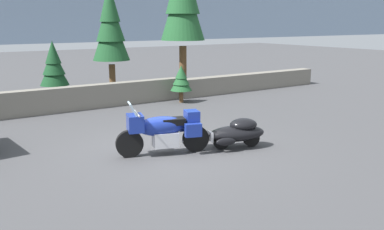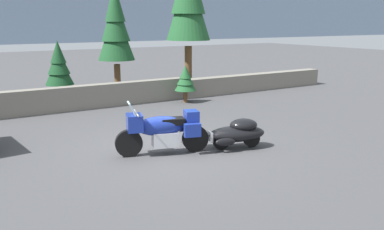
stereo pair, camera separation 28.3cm
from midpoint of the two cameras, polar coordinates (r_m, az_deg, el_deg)
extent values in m
plane|color=#424244|center=(10.85, -3.86, -4.59)|extent=(80.00, 80.00, 0.00)
cube|color=slate|center=(16.17, -14.77, 2.32)|extent=(8.00, 0.47, 0.88)
cube|color=slate|center=(20.17, 7.28, 4.45)|extent=(8.00, 0.58, 0.79)
cylinder|color=black|center=(10.22, -9.22, -3.86)|extent=(0.67, 0.33, 0.66)
cylinder|color=black|center=(10.54, -0.28, -3.20)|extent=(0.67, 0.33, 0.66)
cube|color=silver|center=(10.34, -4.41, -3.25)|extent=(0.70, 0.60, 0.36)
ellipsoid|color=navy|center=(10.24, -4.99, -1.51)|extent=(1.28, 0.78, 0.48)
cube|color=navy|center=(10.11, -8.48, -1.08)|extent=(0.50, 0.60, 0.40)
cube|color=#9EB7C6|center=(10.03, -8.82, 0.73)|extent=(0.31, 0.48, 0.34)
cube|color=black|center=(10.28, -3.36, -0.86)|extent=(0.64, 0.51, 0.16)
cube|color=navy|center=(10.37, -0.81, -0.16)|extent=(0.43, 0.48, 0.28)
cube|color=navy|center=(10.14, -0.62, -2.07)|extent=(0.43, 0.27, 0.32)
cube|color=navy|center=(10.70, -1.49, -1.30)|extent=(0.43, 0.27, 0.32)
cylinder|color=silver|center=(10.07, -8.24, 0.21)|extent=(0.25, 0.68, 0.04)
cylinder|color=silver|center=(10.16, -8.99, -2.49)|extent=(0.26, 0.14, 0.54)
cylinder|color=black|center=(10.77, 3.25, -3.48)|extent=(0.45, 0.23, 0.44)
cylinder|color=black|center=(11.06, 7.29, -3.13)|extent=(0.45, 0.23, 0.44)
ellipsoid|color=black|center=(10.87, 5.31, -2.49)|extent=(1.64, 1.10, 0.40)
ellipsoid|color=black|center=(10.88, 6.22, -1.30)|extent=(0.86, 0.75, 0.32)
cube|color=silver|center=(10.64, 1.75, -2.88)|extent=(0.15, 0.32, 0.24)
ellipsoid|color=black|center=(10.46, 3.84, -3.63)|extent=(0.54, 0.29, 0.20)
ellipsoid|color=black|center=(11.04, 2.70, -2.74)|extent=(0.54, 0.29, 0.20)
cylinder|color=silver|center=(10.55, -0.27, -3.51)|extent=(0.68, 0.26, 0.05)
cylinder|color=brown|center=(20.03, -1.64, 6.34)|extent=(0.34, 0.34, 2.07)
cone|color=#1E5128|center=(19.93, -1.69, 14.76)|extent=(2.04, 2.04, 3.27)
cylinder|color=brown|center=(17.06, -18.37, 2.34)|extent=(0.20, 0.20, 0.72)
cone|color=#143D1E|center=(16.93, -18.61, 5.76)|extent=(1.08, 1.08, 1.14)
cone|color=#143D1E|center=(16.89, -18.69, 6.91)|extent=(0.83, 0.83, 1.00)
cone|color=#143D1E|center=(16.87, -18.77, 8.07)|extent=(0.59, 0.59, 0.85)
cylinder|color=brown|center=(18.56, -11.11, 4.57)|extent=(0.27, 0.27, 1.39)
cone|color=#194723|center=(18.40, -11.37, 10.68)|extent=(1.56, 1.56, 2.20)
cone|color=#194723|center=(18.39, -11.46, 12.74)|extent=(1.21, 1.21, 1.93)
cone|color=#194723|center=(18.41, -11.56, 14.80)|extent=(0.86, 0.86, 1.65)
cylinder|color=brown|center=(16.98, -1.93, 2.43)|extent=(0.17, 0.17, 0.43)
cone|color=#1E5128|center=(16.89, -1.95, 4.47)|extent=(0.87, 0.87, 0.68)
cone|color=#1E5128|center=(16.86, -1.95, 5.16)|extent=(0.67, 0.67, 0.59)
cone|color=#1E5128|center=(16.84, -1.96, 5.85)|extent=(0.48, 0.48, 0.51)
camera|label=1|loc=(0.14, -90.75, -0.17)|focal=39.50mm
camera|label=2|loc=(0.14, 89.25, 0.17)|focal=39.50mm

